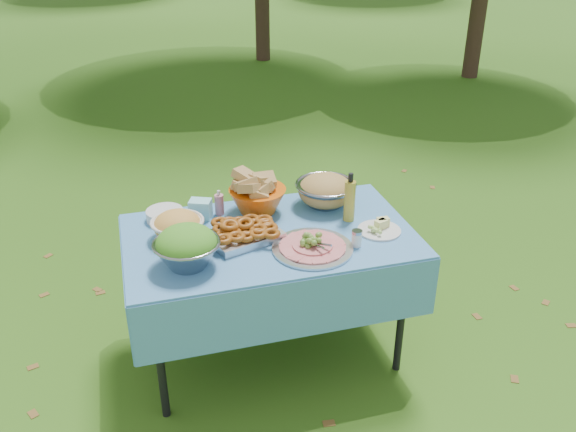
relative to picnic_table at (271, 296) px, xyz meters
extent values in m
plane|color=#18380A|center=(0.00, 0.00, -0.38)|extent=(80.00, 80.00, 0.00)
cube|color=#84D2FF|center=(0.00, 0.00, 0.00)|extent=(1.46, 0.86, 0.76)
cylinder|color=silver|center=(-0.50, 0.31, 0.41)|extent=(0.23, 0.23, 0.06)
cube|color=#95ECF6|center=(-0.31, 0.28, 0.43)|extent=(0.14, 0.12, 0.10)
cylinder|color=#CF7B8F|center=(-0.20, 0.29, 0.45)|extent=(0.06, 0.06, 0.14)
cube|color=silver|center=(-0.13, -0.02, 0.42)|extent=(0.40, 0.33, 0.08)
cylinder|color=#BBBDC2|center=(0.16, -0.20, 0.43)|extent=(0.53, 0.53, 0.09)
cylinder|color=gold|center=(0.44, 0.04, 0.51)|extent=(0.07, 0.07, 0.27)
cylinder|color=silver|center=(0.55, -0.12, 0.41)|extent=(0.26, 0.26, 0.06)
cylinder|color=white|center=(0.38, -0.22, 0.42)|extent=(0.06, 0.06, 0.08)
camera|label=1|loc=(-0.64, -2.62, 1.90)|focal=38.00mm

